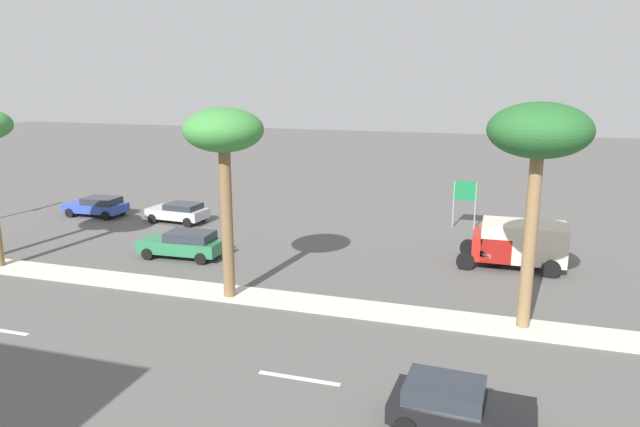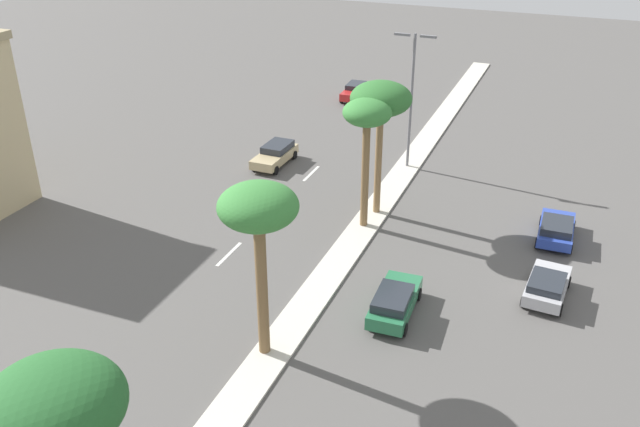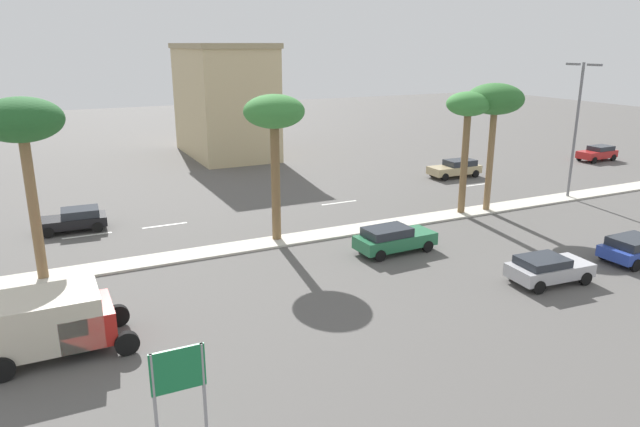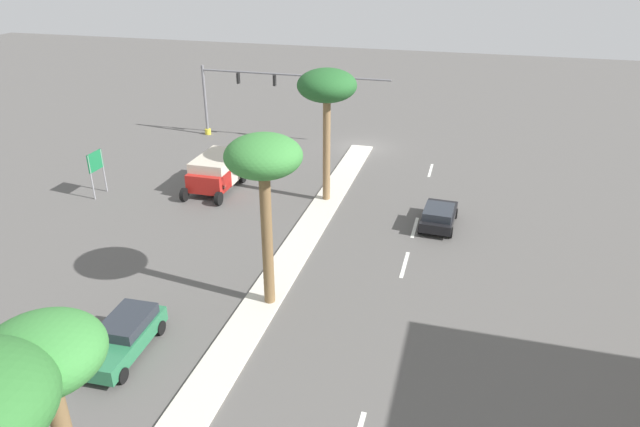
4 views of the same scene
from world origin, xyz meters
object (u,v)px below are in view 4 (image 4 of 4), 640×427
(traffic_signal_gantry, at_px, (255,92))
(palm_tree_rear, at_px, (46,367))
(sedan_green_near, at_px, (124,336))
(palm_tree_outboard, at_px, (327,89))
(box_truck, at_px, (216,172))
(sedan_black_center, at_px, (439,215))
(directional_road_sign, at_px, (96,165))
(palm_tree_leading, at_px, (264,163))

(traffic_signal_gantry, bearing_deg, palm_tree_rear, 104.52)
(palm_tree_rear, relative_size, sedan_green_near, 1.75)
(palm_tree_outboard, xyz_separation_m, box_truck, (7.87, 0.24, -6.20))
(sedan_black_center, relative_size, box_truck, 0.76)
(directional_road_sign, height_order, palm_tree_outboard, palm_tree_outboard)
(traffic_signal_gantry, height_order, palm_tree_leading, palm_tree_leading)
(sedan_black_center, bearing_deg, traffic_signal_gantry, -38.11)
(traffic_signal_gantry, height_order, palm_tree_outboard, palm_tree_outboard)
(sedan_green_near, distance_m, box_truck, 17.52)
(directional_road_sign, xyz_separation_m, sedan_black_center, (-22.65, -1.32, -1.48))
(palm_tree_leading, height_order, sedan_black_center, palm_tree_leading)
(palm_tree_outboard, relative_size, sedan_green_near, 1.90)
(palm_tree_rear, height_order, sedan_black_center, palm_tree_rear)
(palm_tree_rear, distance_m, sedan_green_near, 11.09)
(directional_road_sign, xyz_separation_m, box_truck, (-7.23, -3.04, -0.92))
(palm_tree_leading, height_order, palm_tree_rear, palm_tree_leading)
(directional_road_sign, bearing_deg, sedan_green_near, 127.93)
(traffic_signal_gantry, xyz_separation_m, directional_road_sign, (5.75, 14.57, -1.97))
(sedan_green_near, xyz_separation_m, box_truck, (3.73, -17.11, 0.50))
(traffic_signal_gantry, height_order, sedan_black_center, traffic_signal_gantry)
(sedan_green_near, bearing_deg, directional_road_sign, -52.07)
(palm_tree_rear, relative_size, sedan_black_center, 2.00)
(palm_tree_outboard, xyz_separation_m, palm_tree_leading, (-0.48, 12.35, -0.35))
(sedan_green_near, height_order, box_truck, box_truck)
(traffic_signal_gantry, height_order, directional_road_sign, traffic_signal_gantry)
(sedan_black_center, bearing_deg, palm_tree_rear, 72.63)
(palm_tree_rear, xyz_separation_m, sedan_green_near, (4.32, -8.17, -6.13))
(palm_tree_leading, bearing_deg, palm_tree_outboard, -87.78)
(sedan_black_center, bearing_deg, directional_road_sign, 3.33)
(traffic_signal_gantry, height_order, box_truck, traffic_signal_gantry)
(palm_tree_outboard, relative_size, sedan_black_center, 2.17)
(traffic_signal_gantry, distance_m, palm_tree_rear, 38.13)
(traffic_signal_gantry, xyz_separation_m, sedan_green_near, (-5.21, 28.64, -3.39))
(palm_tree_leading, xyz_separation_m, palm_tree_rear, (0.30, 13.16, -0.23))
(palm_tree_rear, xyz_separation_m, sedan_black_center, (-7.37, -23.56, -6.18))
(directional_road_sign, relative_size, sedan_black_center, 0.78)
(sedan_green_near, relative_size, sedan_black_center, 1.14)
(palm_tree_outboard, bearing_deg, sedan_green_near, 76.57)
(directional_road_sign, xyz_separation_m, palm_tree_leading, (-15.58, 9.08, 4.93))
(directional_road_sign, relative_size, palm_tree_outboard, 0.36)
(traffic_signal_gantry, xyz_separation_m, palm_tree_rear, (-9.53, 36.81, 2.74))
(sedan_green_near, bearing_deg, palm_tree_leading, -132.80)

